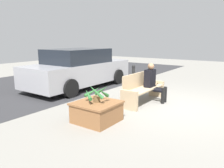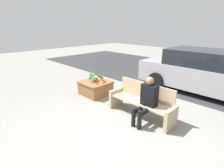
{
  "view_description": "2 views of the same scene",
  "coord_description": "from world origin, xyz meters",
  "px_view_note": "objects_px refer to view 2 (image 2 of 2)",
  "views": [
    {
      "loc": [
        -5.84,
        -1.99,
        1.87
      ],
      "look_at": [
        -1.1,
        1.36,
        0.69
      ],
      "focal_mm": 35.0,
      "sensor_mm": 36.0,
      "label": 1
    },
    {
      "loc": [
        2.42,
        -2.57,
        2.33
      ],
      "look_at": [
        -1.29,
        1.07,
        0.58
      ],
      "focal_mm": 28.0,
      "sensor_mm": 36.0,
      "label": 2
    }
  ],
  "objects_px": {
    "planter_box": "(96,87)",
    "parked_car": "(204,72)",
    "bench": "(142,101)",
    "potted_plant": "(95,76)",
    "person_seated": "(147,99)"
  },
  "relations": [
    {
      "from": "planter_box",
      "to": "parked_car",
      "type": "distance_m",
      "value": 3.91
    },
    {
      "from": "bench",
      "to": "potted_plant",
      "type": "distance_m",
      "value": 2.08
    },
    {
      "from": "bench",
      "to": "parked_car",
      "type": "height_order",
      "value": "parked_car"
    },
    {
      "from": "parked_car",
      "to": "potted_plant",
      "type": "bearing_deg",
      "value": -130.7
    },
    {
      "from": "planter_box",
      "to": "parked_car",
      "type": "height_order",
      "value": "parked_car"
    },
    {
      "from": "person_seated",
      "to": "planter_box",
      "type": "xyz_separation_m",
      "value": [
        -2.34,
        0.31,
        -0.38
      ]
    },
    {
      "from": "bench",
      "to": "potted_plant",
      "type": "xyz_separation_m",
      "value": [
        -2.06,
        0.1,
        0.26
      ]
    },
    {
      "from": "potted_plant",
      "to": "bench",
      "type": "bearing_deg",
      "value": -2.91
    },
    {
      "from": "planter_box",
      "to": "potted_plant",
      "type": "height_order",
      "value": "potted_plant"
    },
    {
      "from": "person_seated",
      "to": "potted_plant",
      "type": "distance_m",
      "value": 2.37
    },
    {
      "from": "parked_car",
      "to": "person_seated",
      "type": "bearing_deg",
      "value": -93.22
    },
    {
      "from": "person_seated",
      "to": "planter_box",
      "type": "relative_size",
      "value": 1.24
    },
    {
      "from": "potted_plant",
      "to": "person_seated",
      "type": "bearing_deg",
      "value": -7.56
    },
    {
      "from": "potted_plant",
      "to": "planter_box",
      "type": "bearing_deg",
      "value": -41.05
    },
    {
      "from": "bench",
      "to": "parked_car",
      "type": "relative_size",
      "value": 0.41
    }
  ]
}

